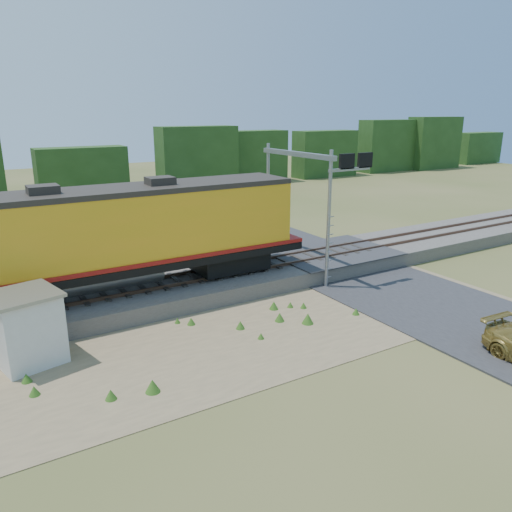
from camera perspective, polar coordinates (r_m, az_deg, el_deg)
ground at (r=21.24m, az=4.28°, el=-8.18°), size 140.00×140.00×0.00m
ballast at (r=25.85m, az=-3.44°, el=-2.65°), size 70.00×5.00×0.80m
rails at (r=25.70m, az=-3.46°, el=-1.64°), size 70.00×1.54×0.16m
dirt_shoulder at (r=20.63m, az=-1.12°, el=-8.87°), size 26.00×8.00×0.03m
road at (r=26.10m, az=15.97°, el=-3.81°), size 7.00×66.00×0.86m
tree_line_north at (r=55.13m, az=-19.52°, el=9.48°), size 130.00×3.00×6.50m
weed_clumps at (r=19.68m, az=-4.37°, el=-10.28°), size 15.00×6.20×0.56m
locomotive at (r=22.79m, az=-18.34°, el=2.06°), size 19.97×3.04×5.15m
shed at (r=19.71m, az=-24.73°, el=-7.46°), size 2.70×2.70×2.67m
signal_gantry at (r=26.65m, az=6.11°, el=8.58°), size 2.77×6.20×6.98m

